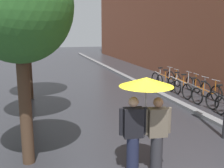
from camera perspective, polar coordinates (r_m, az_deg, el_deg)
kerb_strip at (r=15.71m, az=4.79°, el=0.64°), size 0.30×36.00×0.12m
street_tree_0 at (r=6.14m, az=-19.02°, el=15.09°), size 2.29×2.29×4.74m
street_tree_1 at (r=9.21m, az=-18.55°, el=14.81°), size 2.60×2.60×5.22m
street_tree_2 at (r=12.24m, az=-17.76°, el=15.25°), size 2.87×2.87×5.67m
parked_bicycle_2 at (r=11.37m, az=22.15°, el=-2.86°), size 1.16×0.82×0.96m
parked_bicycle_3 at (r=11.90m, az=19.29°, el=-2.03°), size 1.15×0.81×0.96m
parked_bicycle_4 at (r=12.53m, az=17.32°, el=-1.22°), size 1.14×0.79×0.96m
parked_bicycle_5 at (r=13.31m, az=15.52°, el=-0.38°), size 1.13×0.77×0.96m
parked_bicycle_6 at (r=13.84m, az=14.15°, el=0.14°), size 1.11×0.74×0.96m
parked_bicycle_7 at (r=14.51m, az=11.80°, el=0.77°), size 1.08×0.70×0.96m
parked_bicycle_8 at (r=15.24m, az=10.67°, el=1.34°), size 1.16×0.83×0.96m
couple_under_umbrella at (r=5.66m, az=7.06°, el=-5.65°), size 1.11×1.11×2.09m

